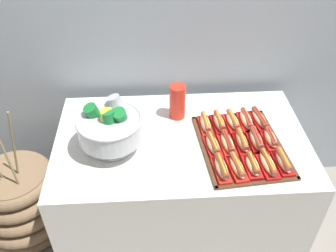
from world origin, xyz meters
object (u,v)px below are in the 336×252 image
object	(u,v)px
hot_dog_3	(268,164)
hot_dog_4	(283,161)
hot_dog_12	(233,121)
hot_dog_0	(221,168)
hot_dog_13	(246,120)
floor_vase	(22,201)
hot_dog_7	(242,141)
serving_tray	(241,146)
hot_dog_5	(213,145)
hot_dog_11	(219,122)
hot_dog_6	(227,143)
hot_dog_9	(270,139)
hot_dog_1	(237,167)
hot_dog_2	(252,165)
cup_stack	(177,102)
hot_dog_8	(256,140)
hot_dog_10	(205,124)
punch_bowl	(110,127)
buffet_table	(180,185)
hot_dog_14	(259,119)

from	to	relation	value
hot_dog_3	hot_dog_4	size ratio (longest dim) A/B	1.12
hot_dog_3	hot_dog_12	world-z (taller)	hot_dog_12
hot_dog_0	hot_dog_13	xyz separation A→B (m)	(0.20, 0.35, -0.00)
floor_vase	hot_dog_13	world-z (taller)	floor_vase
hot_dog_7	serving_tray	bearing A→B (deg)	90.00
hot_dog_5	floor_vase	bearing A→B (deg)	170.80
hot_dog_11	hot_dog_6	bearing A→B (deg)	-84.95
hot_dog_5	hot_dog_9	size ratio (longest dim) A/B	1.14
hot_dog_5	hot_dog_7	distance (m)	0.15
hot_dog_1	hot_dog_6	bearing A→B (deg)	95.05
hot_dog_6	hot_dog_1	bearing A→B (deg)	-84.95
hot_dog_2	hot_dog_0	bearing A→B (deg)	-174.95
serving_tray	hot_dog_5	distance (m)	0.15
cup_stack	hot_dog_8	bearing A→B (deg)	-35.13
floor_vase	hot_dog_12	bearing A→B (deg)	-0.19
serving_tray	hot_dog_12	xyz separation A→B (m)	(-0.01, 0.16, 0.03)
hot_dog_3	hot_dog_13	xyz separation A→B (m)	(-0.03, 0.33, 0.00)
hot_dog_3	hot_dog_6	world-z (taller)	hot_dog_6
hot_dog_10	cup_stack	distance (m)	0.20
hot_dog_4	hot_dog_8	xyz separation A→B (m)	(-0.09, 0.16, 0.00)
hot_dog_6	hot_dog_7	bearing A→B (deg)	5.05
hot_dog_3	punch_bowl	bearing A→B (deg)	165.37
hot_dog_0	punch_bowl	world-z (taller)	punch_bowl
hot_dog_8	punch_bowl	size ratio (longest dim) A/B	0.55
buffet_table	hot_dog_10	world-z (taller)	hot_dog_10
hot_dog_13	punch_bowl	world-z (taller)	punch_bowl
hot_dog_0	cup_stack	world-z (taller)	cup_stack
floor_vase	hot_dog_11	size ratio (longest dim) A/B	5.71
hot_dog_0	hot_dog_12	world-z (taller)	hot_dog_0
serving_tray	hot_dog_14	size ratio (longest dim) A/B	2.96
floor_vase	hot_dog_2	size ratio (longest dim) A/B	6.55
hot_dog_7	hot_dog_5	bearing A→B (deg)	-174.95
hot_dog_2	hot_dog_3	world-z (taller)	hot_dog_2
hot_dog_9	hot_dog_11	size ratio (longest dim) A/B	0.86
floor_vase	hot_dog_7	size ratio (longest dim) A/B	5.86
hot_dog_0	hot_dog_5	distance (m)	0.17
hot_dog_0	hot_dog_2	distance (m)	0.15
hot_dog_2	hot_dog_10	bearing A→B (deg)	119.50
hot_dog_6	cup_stack	distance (m)	0.37
serving_tray	hot_dog_0	bearing A→B (deg)	-127.22
hot_dog_1	hot_dog_2	distance (m)	0.08
hot_dog_11	punch_bowl	bearing A→B (deg)	-167.76
hot_dog_0	hot_dog_4	size ratio (longest dim) A/B	1.03
hot_dog_6	hot_dog_3	bearing A→B (deg)	-42.68
hot_dog_1	hot_dog_9	world-z (taller)	same
hot_dog_1	cup_stack	bearing A→B (deg)	118.82
hot_dog_3	hot_dog_12	xyz separation A→B (m)	(-0.10, 0.32, 0.00)
hot_dog_9	hot_dog_12	bearing A→B (deg)	137.32
hot_dog_3	hot_dog_6	distance (m)	0.22
buffet_table	hot_dog_2	size ratio (longest dim) A/B	8.46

